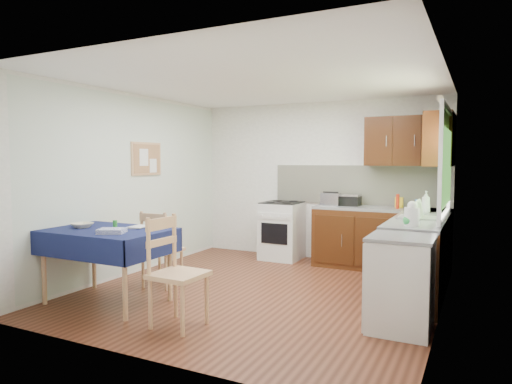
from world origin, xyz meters
The scene contains 33 objects.
floor centered at (0.00, 0.00, 0.00)m, with size 4.20×4.20×0.00m, color #431F12.
ceiling centered at (0.00, 0.00, 2.50)m, with size 4.00×4.20×0.02m, color white.
wall_back centered at (0.00, 2.10, 1.25)m, with size 4.00×0.02×2.50m, color silver.
wall_front centered at (0.00, -2.10, 1.25)m, with size 4.00×0.02×2.50m, color silver.
wall_left centered at (-2.00, 0.00, 1.25)m, with size 0.02×4.20×2.50m, color silver.
wall_right centered at (2.00, 0.00, 1.25)m, with size 0.02×4.20×2.50m, color silver.
base_cabinets centered at (1.36, 1.26, 0.43)m, with size 1.90×2.30×0.86m.
worktop_back centered at (1.05, 1.80, 0.88)m, with size 1.90×0.60×0.04m, color slate.
worktop_right centered at (1.70, 0.65, 0.88)m, with size 0.60×1.70×0.04m, color slate.
worktop_corner centered at (1.70, 1.80, 0.88)m, with size 0.60×0.60×0.04m, color slate.
splashback centered at (0.65, 2.08, 1.20)m, with size 2.70×0.02×0.60m, color beige.
upper_cabinets centered at (1.52, 1.80, 1.85)m, with size 1.20×0.85×0.70m.
stove centered at (-0.50, 1.80, 0.46)m, with size 0.60×0.61×0.92m.
window centered at (1.97, 0.70, 1.65)m, with size 0.04×1.48×1.26m.
fridge centered at (1.70, -0.55, 0.44)m, with size 0.58×0.60×0.89m.
corkboard centered at (-1.97, 0.30, 1.60)m, with size 0.04×0.62×0.47m.
dining_table centered at (-1.34, -1.14, 0.72)m, with size 1.35×0.92×0.82m.
chair_far centered at (-1.22, -0.38, 0.51)m, with size 0.44×0.44×0.96m.
chair_near centered at (-0.25, -1.38, 0.56)m, with size 0.48×0.48×1.05m.
toaster centered at (0.33, 1.71, 1.00)m, with size 0.28×0.17×0.21m.
sandwich_press centered at (0.58, 1.86, 0.99)m, with size 0.30×0.26×0.17m.
sauce_bottle centered at (1.29, 1.72, 1.00)m, with size 0.05×0.05×0.21m, color red.
yellow_packet centered at (1.28, 1.91, 0.97)m, with size 0.11×0.07×0.15m, color yellow.
dish_rack centered at (1.70, 0.73, 0.93)m, with size 0.47×0.36×0.22m.
kettle centered at (1.71, 0.05, 1.01)m, with size 0.15×0.15×0.26m.
cup centered at (1.65, 1.65, 0.95)m, with size 0.13×0.13×0.10m, color silver.
soap_bottle_a centered at (1.71, 1.32, 1.04)m, with size 0.11×0.11×0.29m, color silver.
soap_bottle_b centered at (1.63, 0.97, 1.00)m, with size 0.09×0.09×0.20m, color blue.
soap_bottle_c centered at (1.68, 0.04, 0.98)m, with size 0.13×0.13×0.16m, color green.
plate_bowl centered at (-1.67, -1.18, 0.85)m, with size 0.23×0.23×0.06m, color beige.
book centered at (-1.19, -0.90, 0.83)m, with size 0.18×0.24×0.02m, color white.
spice_jar centered at (-1.27, -1.08, 0.87)m, with size 0.05×0.05×0.10m, color #24872B.
tea_towel centered at (-1.09, -1.32, 0.85)m, with size 0.27×0.21×0.05m, color navy.
Camera 1 is at (2.34, -4.86, 1.58)m, focal length 32.00 mm.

